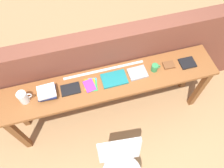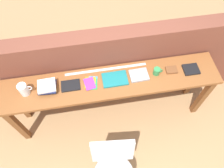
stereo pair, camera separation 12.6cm
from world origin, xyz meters
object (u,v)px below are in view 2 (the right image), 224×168
(book_stack_leftmost, at_px, (47,87))
(leather_journal_brown, at_px, (171,70))
(pamphlet_pile_colourful, at_px, (91,83))
(book_repair_rightmost, at_px, (191,69))
(magazine_cycling, at_px, (71,86))
(mug, at_px, (157,71))
(book_open_centre, at_px, (115,79))
(chair_white_moulded, at_px, (113,166))
(pitcher_white, at_px, (24,89))

(book_stack_leftmost, height_order, leather_journal_brown, book_stack_leftmost)
(pamphlet_pile_colourful, height_order, book_repair_rightmost, book_repair_rightmost)
(magazine_cycling, bearing_deg, mug, 0.47)
(leather_journal_brown, bearing_deg, book_open_centre, -175.10)
(book_stack_leftmost, bearing_deg, mug, 0.07)
(book_repair_rightmost, bearing_deg, pamphlet_pile_colourful, -179.53)
(pamphlet_pile_colourful, xyz_separation_m, book_open_centre, (0.27, 0.01, 0.00))
(chair_white_moulded, distance_m, pitcher_white, 1.26)
(book_stack_leftmost, distance_m, book_repair_rightmost, 1.64)
(pamphlet_pile_colourful, distance_m, book_open_centre, 0.27)
(pamphlet_pile_colourful, bearing_deg, mug, 0.76)
(book_stack_leftmost, relative_size, leather_journal_brown, 1.54)
(book_stack_leftmost, xyz_separation_m, book_open_centre, (0.75, -0.00, -0.04))
(pamphlet_pile_colourful, relative_size, book_repair_rightmost, 1.06)
(pitcher_white, distance_m, pamphlet_pile_colourful, 0.72)
(chair_white_moulded, relative_size, book_stack_leftmost, 4.45)
(mug, bearing_deg, pamphlet_pile_colourful, -179.24)
(leather_journal_brown, bearing_deg, mug, -172.58)
(book_stack_leftmost, distance_m, leather_journal_brown, 1.42)
(book_open_centre, distance_m, mug, 0.49)
(chair_white_moulded, height_order, magazine_cycling, magazine_cycling)
(pitcher_white, xyz_separation_m, leather_journal_brown, (1.65, 0.02, -0.07))
(pitcher_white, height_order, book_repair_rightmost, pitcher_white)
(book_open_centre, xyz_separation_m, book_repair_rightmost, (0.89, -0.01, 0.00))
(book_open_centre, bearing_deg, book_repair_rightmost, -1.31)
(magazine_cycling, xyz_separation_m, leather_journal_brown, (1.17, 0.02, 0.00))
(book_stack_leftmost, distance_m, mug, 1.23)
(pitcher_white, height_order, mug, pitcher_white)
(chair_white_moulded, bearing_deg, pamphlet_pile_colourful, 97.31)
(book_repair_rightmost, bearing_deg, book_open_centre, 179.89)
(leather_journal_brown, bearing_deg, pamphlet_pile_colourful, -175.02)
(chair_white_moulded, relative_size, mug, 8.10)
(pamphlet_pile_colourful, height_order, leather_journal_brown, leather_journal_brown)
(magazine_cycling, xyz_separation_m, pamphlet_pile_colourful, (0.23, -0.01, -0.00))
(mug, distance_m, book_repair_rightmost, 0.41)
(pitcher_white, distance_m, leather_journal_brown, 1.66)
(pitcher_white, bearing_deg, pamphlet_pile_colourful, 0.17)
(pamphlet_pile_colourful, relative_size, leather_journal_brown, 1.46)
(magazine_cycling, height_order, book_open_centre, book_open_centre)
(mug, bearing_deg, book_open_centre, -179.68)
(pamphlet_pile_colourful, height_order, book_open_centre, book_open_centre)
(book_stack_leftmost, distance_m, book_open_centre, 0.75)
(book_open_centre, relative_size, mug, 2.57)
(book_repair_rightmost, bearing_deg, leather_journal_brown, 173.44)
(book_stack_leftmost, distance_m, magazine_cycling, 0.25)
(pitcher_white, xyz_separation_m, mug, (1.47, 0.01, -0.03))
(chair_white_moulded, relative_size, book_repair_rightmost, 4.95)
(magazine_cycling, relative_size, book_repair_rightmost, 1.16)
(book_repair_rightmost, bearing_deg, mug, 178.43)
(pitcher_white, relative_size, book_open_centre, 0.65)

